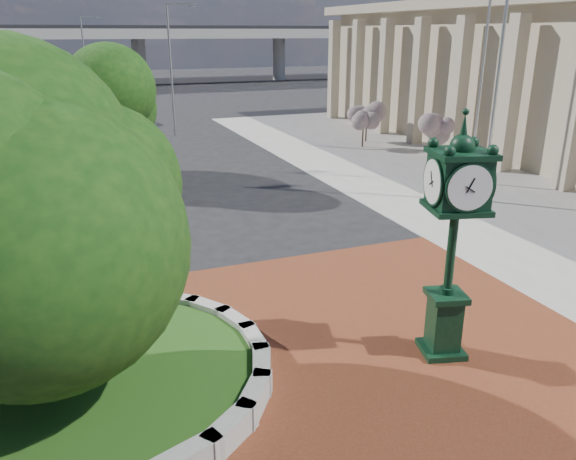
{
  "coord_description": "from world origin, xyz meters",
  "views": [
    {
      "loc": [
        -5.02,
        -10.3,
        6.78
      ],
      "look_at": [
        -0.4,
        1.5,
        2.28
      ],
      "focal_mm": 35.0,
      "sensor_mm": 36.0,
      "label": 1
    }
  ],
  "objects_px": {
    "parked_car": "(134,114)",
    "flagpole_a": "(501,54)",
    "street_lamp_near": "(173,60)",
    "street_lamp_far": "(87,56)",
    "post_clock": "(453,230)",
    "flagpole_b": "(483,70)"
  },
  "relations": [
    {
      "from": "parked_car",
      "to": "street_lamp_far",
      "type": "xyz_separation_m",
      "value": [
        -2.56,
        9.19,
        4.03
      ]
    },
    {
      "from": "parked_car",
      "to": "street_lamp_near",
      "type": "xyz_separation_m",
      "value": [
        2.13,
        -6.9,
        4.3
      ]
    },
    {
      "from": "parked_car",
      "to": "street_lamp_near",
      "type": "height_order",
      "value": "street_lamp_near"
    },
    {
      "from": "street_lamp_near",
      "to": "street_lamp_far",
      "type": "xyz_separation_m",
      "value": [
        -4.69,
        16.09,
        -0.27
      ]
    },
    {
      "from": "parked_car",
      "to": "flagpole_b",
      "type": "xyz_separation_m",
      "value": [
        12.52,
        -24.76,
        4.47
      ]
    },
    {
      "from": "parked_car",
      "to": "street_lamp_far",
      "type": "relative_size",
      "value": 0.5
    },
    {
      "from": "street_lamp_near",
      "to": "street_lamp_far",
      "type": "height_order",
      "value": "street_lamp_near"
    },
    {
      "from": "flagpole_a",
      "to": "post_clock",
      "type": "bearing_deg",
      "value": -133.58
    },
    {
      "from": "flagpole_a",
      "to": "street_lamp_near",
      "type": "relative_size",
      "value": 1.37
    },
    {
      "from": "street_lamp_near",
      "to": "post_clock",
      "type": "bearing_deg",
      "value": -89.79
    },
    {
      "from": "flagpole_a",
      "to": "street_lamp_far",
      "type": "height_order",
      "value": "flagpole_a"
    },
    {
      "from": "post_clock",
      "to": "street_lamp_near",
      "type": "xyz_separation_m",
      "value": [
        -0.11,
        29.83,
        2.07
      ]
    },
    {
      "from": "parked_car",
      "to": "post_clock",
      "type": "bearing_deg",
      "value": -104.1
    },
    {
      "from": "post_clock",
      "to": "parked_car",
      "type": "bearing_deg",
      "value": 93.49
    },
    {
      "from": "parked_car",
      "to": "flagpole_a",
      "type": "height_order",
      "value": "flagpole_a"
    },
    {
      "from": "post_clock",
      "to": "flagpole_b",
      "type": "height_order",
      "value": "flagpole_b"
    },
    {
      "from": "flagpole_a",
      "to": "flagpole_b",
      "type": "distance_m",
      "value": 3.22
    },
    {
      "from": "flagpole_b",
      "to": "street_lamp_far",
      "type": "relative_size",
      "value": 1.25
    },
    {
      "from": "flagpole_b",
      "to": "street_lamp_far",
      "type": "bearing_deg",
      "value": 113.95
    },
    {
      "from": "parked_car",
      "to": "flagpole_b",
      "type": "height_order",
      "value": "flagpole_b"
    },
    {
      "from": "parked_car",
      "to": "flagpole_b",
      "type": "relative_size",
      "value": 0.4
    },
    {
      "from": "flagpole_b",
      "to": "street_lamp_far",
      "type": "xyz_separation_m",
      "value": [
        -15.08,
        33.95,
        -0.44
      ]
    }
  ]
}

